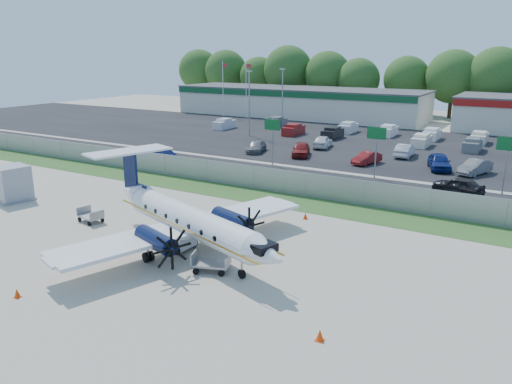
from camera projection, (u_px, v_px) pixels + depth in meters
The scene contains 32 objects.
ground at pixel (205, 253), 29.70m from camera, with size 170.00×170.00×0.00m, color #B0A895.
grass_verge at pixel (294, 202), 39.64m from camera, with size 170.00×4.00×0.02m, color #2D561E.
access_road at pixel (328, 183), 45.45m from camera, with size 170.00×8.00×0.02m, color black.
parking_lot at pixel (393, 147), 62.85m from camera, with size 170.00×32.00×0.02m, color black.
perimeter_fence at pixel (305, 185), 41.03m from camera, with size 120.00×0.06×1.99m.
building_west at pixel (298, 102), 92.12m from camera, with size 46.40×12.40×5.24m.
sign_left at pixel (272, 131), 51.63m from camera, with size 1.80×0.26×5.00m.
sign_mid at pixel (376, 140), 46.24m from camera, with size 1.80×0.26×5.00m.
sign_right at pixel (508, 152), 40.86m from camera, with size 1.80×0.26×5.00m.
flagpole_west at pixel (223, 85), 91.36m from camera, with size 1.06×0.12×10.00m.
flagpole_east at pixel (246, 86), 88.91m from camera, with size 1.06×0.12×10.00m.
light_pole_nw at pixel (249, 99), 69.58m from camera, with size 0.90×0.35×9.09m.
light_pole_sw at pixel (282, 94), 77.87m from camera, with size 0.90×0.35×9.09m.
tree_line at pixel (445, 118), 91.04m from camera, with size 112.00×6.00×14.00m, color #244C16, non-canonical shape.
aircraft at pixel (187, 219), 29.51m from camera, with size 16.56×16.14×5.08m.
pushback_tug at pixel (175, 238), 30.26m from camera, with size 2.54×1.87×1.34m.
baggage_cart_near at pixel (91, 216), 34.94m from camera, with size 2.03×1.46×0.97m.
baggage_cart_far at pixel (211, 263), 27.04m from camera, with size 2.30×1.83×1.05m.
service_container at pixel (13, 184), 39.90m from camera, with size 2.99×2.99×2.81m.
cone_nose at pixel (320, 335), 20.58m from camera, with size 0.36×0.36×0.51m.
cone_port_wing at pixel (17, 293), 24.21m from camera, with size 0.32×0.32×0.46m.
cone_starboard_wing at pixel (305, 216), 35.65m from camera, with size 0.33×0.33×0.47m.
road_car_west at pixel (166, 162), 53.99m from camera, with size 1.98×4.87×1.41m, color navy.
road_car_mid at pixel (457, 194), 42.11m from camera, with size 1.70×4.22×1.44m, color black.
parked_car_a at pixel (256, 152), 59.58m from camera, with size 1.80×4.42×1.28m, color #595B5E.
parked_car_b at pixel (301, 156), 57.29m from camera, with size 1.86×4.61×1.57m, color maroon.
parked_car_c at pixel (366, 164), 53.19m from camera, with size 1.37×3.93×1.29m, color maroon.
parked_car_d at pixel (439, 170), 50.68m from camera, with size 1.93×4.80×1.64m, color navy.
parked_car_e at pixel (474, 174), 48.70m from camera, with size 1.53×4.40×1.45m, color #595B5E.
parked_car_f at pixel (322, 148), 62.36m from camera, with size 1.82×4.53×1.54m, color silver.
parked_car_g at pixel (404, 157), 56.90m from camera, with size 1.57×4.51×1.49m, color silver.
far_parking_rows at pixel (403, 141), 67.00m from camera, with size 56.00×10.00×1.60m, color gray, non-canonical shape.
Camera 1 is at (16.67, -22.23, 11.50)m, focal length 35.00 mm.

